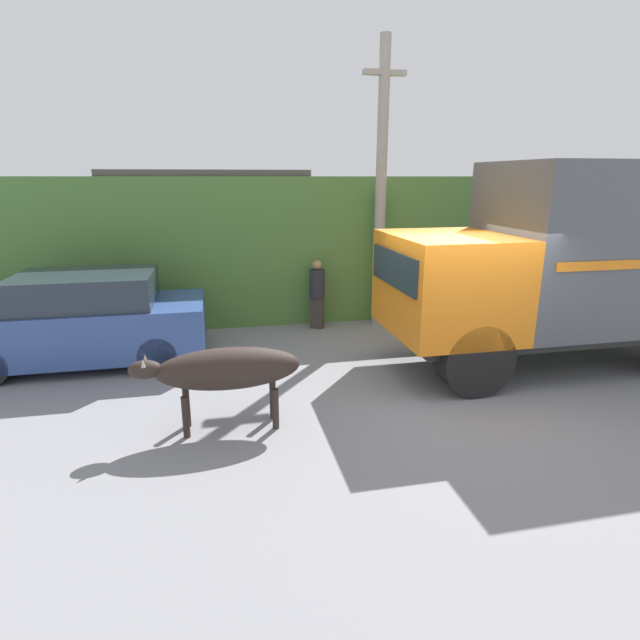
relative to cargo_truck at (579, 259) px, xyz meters
The scene contains 8 objects.
ground_plane 3.23m from the cargo_truck, 164.16° to the right, with size 60.00×60.00×0.00m, color gray.
hillside_embankment 7.08m from the cargo_truck, 110.71° to the left, with size 32.00×6.29×3.30m.
building_backdrop 8.00m from the cargo_truck, 141.69° to the left, with size 4.47×2.70×3.44m.
cargo_truck is the anchor object (origin of this frame).
brown_cow 6.35m from the cargo_truck, 168.67° to the right, with size 2.21×0.56×1.14m.
parked_suv 8.82m from the cargo_truck, 167.98° to the left, with size 4.25×1.86×1.65m.
pedestrian_on_hill 5.19m from the cargo_truck, 142.44° to the left, with size 0.46×0.46×1.54m.
utility_pole 4.27m from the cargo_truck, 129.23° to the left, with size 0.90×0.23×6.06m.
Camera 1 is at (-3.69, -6.78, 3.28)m, focal length 28.00 mm.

